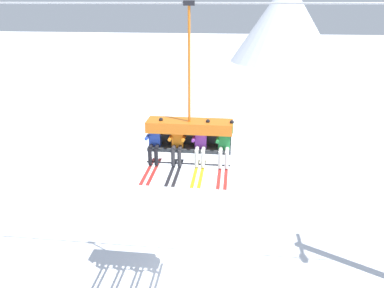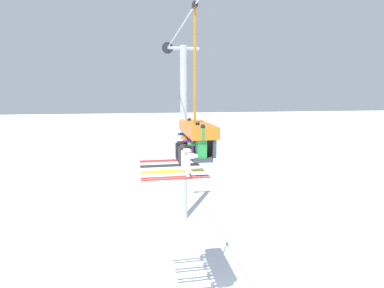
{
  "view_description": "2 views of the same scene",
  "coord_description": "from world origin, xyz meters",
  "px_view_note": "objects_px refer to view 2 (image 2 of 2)",
  "views": [
    {
      "loc": [
        0.42,
        -10.51,
        9.16
      ],
      "look_at": [
        -0.71,
        -0.84,
        5.37
      ],
      "focal_mm": 35.0,
      "sensor_mm": 36.0,
      "label": 1
    },
    {
      "loc": [
        7.22,
        -2.29,
        6.82
      ],
      "look_at": [
        -1.02,
        -0.84,
        5.41
      ],
      "focal_mm": 28.0,
      "sensor_mm": 36.0,
      "label": 2
    }
  ],
  "objects_px": {
    "chairlift_chair": "(197,132)",
    "skier_blue": "(184,138)",
    "skier_purple": "(192,146)",
    "skier_green": "(196,150)",
    "skier_orange": "(188,142)",
    "lift_tower_near": "(183,132)"
  },
  "relations": [
    {
      "from": "lift_tower_near",
      "to": "skier_blue",
      "type": "distance_m",
      "value": 6.57
    },
    {
      "from": "lift_tower_near",
      "to": "skier_orange",
      "type": "height_order",
      "value": "lift_tower_near"
    },
    {
      "from": "lift_tower_near",
      "to": "chairlift_chair",
      "type": "xyz_separation_m",
      "value": [
        7.45,
        -0.71,
        0.93
      ]
    },
    {
      "from": "chairlift_chair",
      "to": "skier_orange",
      "type": "height_order",
      "value": "chairlift_chair"
    },
    {
      "from": "skier_green",
      "to": "skier_orange",
      "type": "bearing_deg",
      "value": -179.7
    },
    {
      "from": "lift_tower_near",
      "to": "chairlift_chair",
      "type": "relative_size",
      "value": 2.2
    },
    {
      "from": "skier_orange",
      "to": "skier_green",
      "type": "distance_m",
      "value": 1.3
    },
    {
      "from": "lift_tower_near",
      "to": "skier_blue",
      "type": "bearing_deg",
      "value": -8.13
    },
    {
      "from": "chairlift_chair",
      "to": "skier_purple",
      "type": "height_order",
      "value": "chairlift_chair"
    },
    {
      "from": "chairlift_chair",
      "to": "skier_green",
      "type": "distance_m",
      "value": 1.05
    },
    {
      "from": "skier_purple",
      "to": "skier_green",
      "type": "height_order",
      "value": "same"
    },
    {
      "from": "lift_tower_near",
      "to": "chairlift_chair",
      "type": "height_order",
      "value": "lift_tower_near"
    },
    {
      "from": "lift_tower_near",
      "to": "skier_orange",
      "type": "xyz_separation_m",
      "value": [
        7.12,
        -0.93,
        0.6
      ]
    },
    {
      "from": "chairlift_chair",
      "to": "skier_blue",
      "type": "xyz_separation_m",
      "value": [
        -0.97,
        -0.21,
        -0.31
      ]
    },
    {
      "from": "skier_blue",
      "to": "skier_purple",
      "type": "bearing_deg",
      "value": 0.0
    },
    {
      "from": "skier_blue",
      "to": "skier_orange",
      "type": "height_order",
      "value": "skier_blue"
    },
    {
      "from": "lift_tower_near",
      "to": "skier_green",
      "type": "height_order",
      "value": "lift_tower_near"
    },
    {
      "from": "chairlift_chair",
      "to": "skier_green",
      "type": "xyz_separation_m",
      "value": [
        0.98,
        -0.21,
        -0.31
      ]
    },
    {
      "from": "chairlift_chair",
      "to": "skier_purple",
      "type": "distance_m",
      "value": 0.5
    },
    {
      "from": "chairlift_chair",
      "to": "skier_orange",
      "type": "distance_m",
      "value": 0.52
    },
    {
      "from": "lift_tower_near",
      "to": "skier_purple",
      "type": "relative_size",
      "value": 5.5
    },
    {
      "from": "skier_purple",
      "to": "chairlift_chair",
      "type": "bearing_deg",
      "value": 146.96
    }
  ]
}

